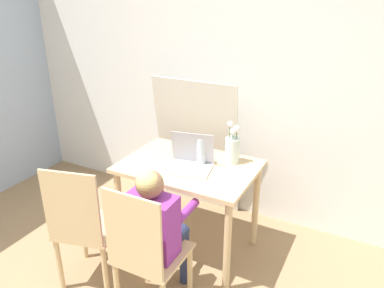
{
  "coord_description": "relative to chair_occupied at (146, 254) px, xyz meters",
  "views": [
    {
      "loc": [
        1.11,
        -0.72,
        1.97
      ],
      "look_at": [
        -0.02,
        1.46,
        0.93
      ],
      "focal_mm": 35.0,
      "sensor_mm": 36.0,
      "label": 1
    }
  ],
  "objects": [
    {
      "name": "wall_back",
      "position": [
        -0.03,
        1.46,
        0.77
      ],
      "size": [
        6.4,
        0.05,
        2.5
      ],
      "color": "white",
      "rests_on": "ground_plane"
    },
    {
      "name": "dining_table",
      "position": [
        -0.08,
        0.71,
        0.16
      ],
      "size": [
        0.99,
        0.69,
        0.75
      ],
      "color": "#D6B784",
      "rests_on": "ground_plane"
    },
    {
      "name": "chair_occupied",
      "position": [
        0.0,
        0.0,
        0.0
      ],
      "size": [
        0.4,
        0.4,
        0.95
      ],
      "rotation": [
        0.0,
        0.0,
        3.15
      ],
      "color": "#D6B784",
      "rests_on": "ground_plane"
    },
    {
      "name": "chair_spare",
      "position": [
        -0.52,
        0.04,
        0.0
      ],
      "size": [
        0.49,
        0.49,
        0.95
      ],
      "rotation": [
        0.0,
        0.0,
        3.39
      ],
      "color": "#D6B784",
      "rests_on": "ground_plane"
    },
    {
      "name": "person_seated",
      "position": [
        -0.0,
        0.13,
        0.15
      ],
      "size": [
        0.32,
        0.42,
        1.01
      ],
      "rotation": [
        0.0,
        0.0,
        3.15
      ],
      "color": "purple",
      "rests_on": "ground_plane"
    },
    {
      "name": "laptop",
      "position": [
        -0.06,
        0.68,
        0.33
      ],
      "size": [
        0.36,
        0.31,
        0.25
      ],
      "rotation": [
        0.0,
        0.0,
        0.21
      ],
      "color": "#B2B2B7",
      "rests_on": "dining_table"
    },
    {
      "name": "flower_vase",
      "position": [
        0.18,
        0.9,
        0.39
      ],
      "size": [
        0.11,
        0.11,
        0.32
      ],
      "color": "silver",
      "rests_on": "dining_table"
    },
    {
      "name": "water_bottle",
      "position": [
        -0.01,
        0.76,
        0.38
      ],
      "size": [
        0.07,
        0.07,
        0.23
      ],
      "color": "silver",
      "rests_on": "dining_table"
    },
    {
      "name": "cardboard_panel",
      "position": [
        -0.33,
        1.31,
        0.14
      ],
      "size": [
        0.8,
        0.19,
        1.25
      ],
      "color": "silver",
      "rests_on": "ground_plane"
    }
  ]
}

